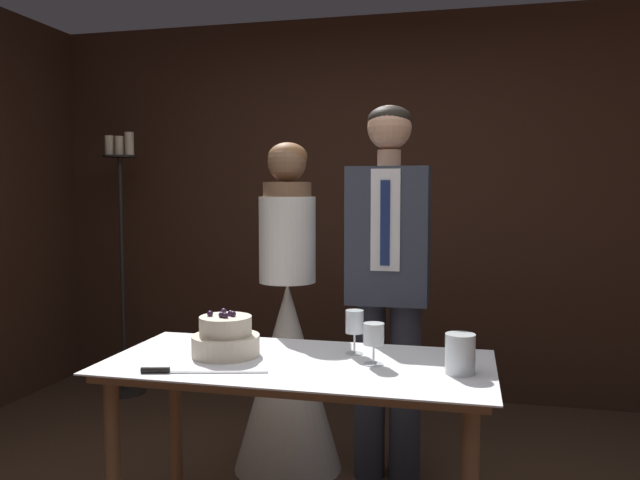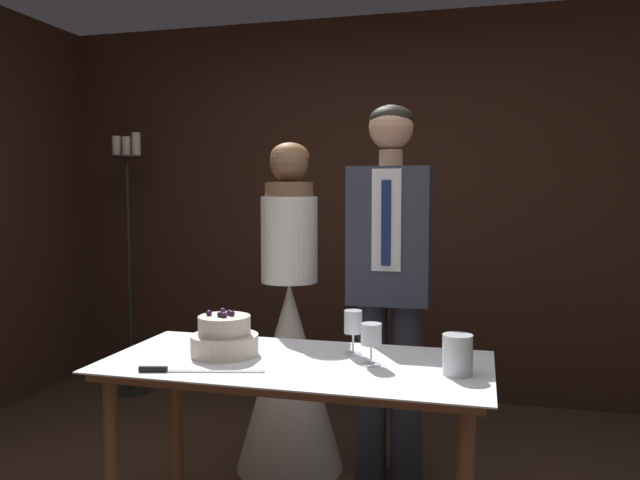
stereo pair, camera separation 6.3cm
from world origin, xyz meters
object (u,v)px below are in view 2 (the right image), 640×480
cake_table (296,385)px  bride (290,351)px  candle_stand (129,259)px  cake_knife (177,370)px  wine_glass_middle (353,323)px  tiered_cake (224,338)px  wine_glass_near (371,337)px  hurricane_candle (457,355)px  groom (390,274)px

cake_table → bride: bride is taller
bride → candle_stand: 1.71m
cake_knife → wine_glass_middle: 0.69m
tiered_cake → wine_glass_middle: bearing=15.5°
wine_glass_near → cake_table: bearing=-176.1°
wine_glass_near → bride: (-0.53, 0.69, -0.26)m
tiered_cake → candle_stand: (-1.39, 1.57, 0.11)m
hurricane_candle → tiered_cake: bearing=177.3°
cake_knife → wine_glass_middle: size_ratio=2.51×
cake_table → groom: (0.25, 0.71, 0.34)m
candle_stand → hurricane_candle: bearing=-35.2°
hurricane_candle → groom: (-0.35, 0.74, 0.18)m
hurricane_candle → bride: size_ratio=0.09×
bride → groom: (0.50, -0.00, 0.41)m
tiered_cake → groom: size_ratio=0.15×
groom → cake_table: bearing=-109.4°
cake_knife → groom: groom is taller
wine_glass_middle → groom: (0.06, 0.56, 0.13)m
hurricane_candle → candle_stand: candle_stand is taller
wine_glass_near → wine_glass_middle: 0.17m
wine_glass_middle → hurricane_candle: (0.41, -0.18, -0.06)m
cake_knife → hurricane_candle: 0.99m
tiered_cake → cake_knife: bearing=-104.2°
wine_glass_near → wine_glass_middle: wine_glass_middle is taller
wine_glass_near → hurricane_candle: bearing=-7.9°
wine_glass_middle → cake_knife: bearing=-144.2°
cake_knife → groom: (0.62, 0.96, 0.24)m
bride → candle_stand: candle_stand is taller
hurricane_candle → candle_stand: size_ratio=0.08×
tiered_cake → groom: bearing=51.6°
cake_knife → hurricane_candle: size_ratio=3.10×
tiered_cake → candle_stand: size_ratio=0.15×
tiered_cake → cake_knife: tiered_cake is taller
bride → candle_stand: bearing=148.7°
candle_stand → groom: bearing=-24.3°
hurricane_candle → bride: bearing=139.0°
groom → candle_stand: bearing=155.7°
wine_glass_near → bride: bride is taller
tiered_cake → cake_table: bearing=-3.4°
cake_table → tiered_cake: size_ratio=5.48×
cake_knife → bride: (0.12, 0.96, -0.16)m
wine_glass_middle → candle_stand: candle_stand is taller
wine_glass_near → groom: bearing=92.8°
cake_knife → groom: bearing=43.1°
cake_knife → hurricane_candle: bearing=-1.2°
tiered_cake → cake_knife: size_ratio=0.60×
tiered_cake → wine_glass_middle: tiered_cake is taller
cake_knife → bride: size_ratio=0.27×
tiered_cake → wine_glass_near: tiered_cake is taller
cake_table → candle_stand: bearing=136.7°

